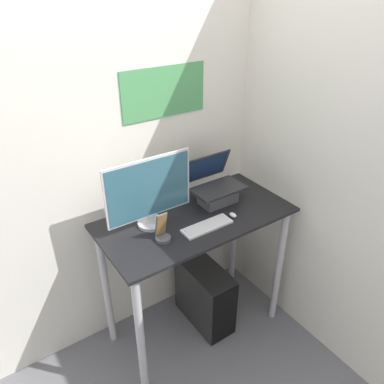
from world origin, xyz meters
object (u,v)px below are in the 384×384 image
laptop (216,190)px  keyboard (207,226)px  mouse (233,215)px  computer_tower (205,295)px  cell_phone (162,233)px  monitor (149,193)px

laptop → keyboard: bearing=-137.2°
keyboard → mouse: (0.20, 0.00, 0.00)m
laptop → mouse: (-0.02, -0.20, -0.07)m
mouse → computer_tower: size_ratio=0.11×
laptop → computer_tower: (-0.11, -0.05, -0.82)m
laptop → cell_phone: laptop is taller
monitor → keyboard: monitor is taller
keyboard → cell_phone: bearing=170.9°
mouse → monitor: bearing=155.0°
monitor → computer_tower: 1.02m
computer_tower → monitor: bearing=171.5°
mouse → laptop: bearing=83.2°
laptop → keyboard: laptop is taller
laptop → cell_phone: 0.52m
mouse → computer_tower: bearing=118.0°
laptop → mouse: 0.22m
laptop → mouse: size_ratio=6.22×
keyboard → mouse: size_ratio=5.82×
cell_phone → computer_tower: (0.39, 0.11, -0.78)m
laptop → monitor: 0.49m
monitor → mouse: bearing=-25.0°
computer_tower → mouse: bearing=-62.0°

